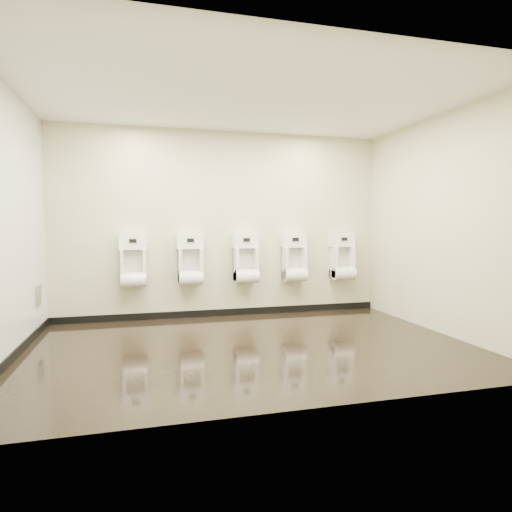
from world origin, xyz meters
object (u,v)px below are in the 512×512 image
(urinal_4, at_px, (342,260))
(access_panel, at_px, (38,295))
(urinal_3, at_px, (294,261))
(urinal_1, at_px, (190,263))
(urinal_0, at_px, (133,264))
(urinal_2, at_px, (246,262))

(urinal_4, bearing_deg, access_panel, -174.57)
(access_panel, height_order, urinal_3, urinal_3)
(access_panel, height_order, urinal_1, urinal_1)
(urinal_3, xyz_separation_m, urinal_4, (0.82, 0.00, 0.00))
(access_panel, relative_size, urinal_1, 0.34)
(urinal_1, xyz_separation_m, urinal_4, (2.44, 0.00, 0.00))
(access_panel, distance_m, urinal_0, 1.27)
(urinal_0, distance_m, urinal_2, 1.64)
(access_panel, distance_m, urinal_1, 2.03)
(access_panel, distance_m, urinal_4, 4.43)
(urinal_2, bearing_deg, urinal_1, 180.00)
(urinal_1, distance_m, urinal_2, 0.84)
(access_panel, xyz_separation_m, urinal_3, (3.58, 0.42, 0.33))
(urinal_1, distance_m, urinal_3, 1.62)
(urinal_0, distance_m, urinal_4, 3.25)
(access_panel, relative_size, urinal_0, 0.34)
(urinal_3, height_order, urinal_4, same)
(urinal_2, distance_m, urinal_4, 1.60)
(urinal_1, height_order, urinal_2, same)
(urinal_2, xyz_separation_m, urinal_3, (0.78, 0.00, 0.00))
(access_panel, xyz_separation_m, urinal_0, (1.15, 0.42, 0.33))
(urinal_1, bearing_deg, urinal_0, 180.00)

